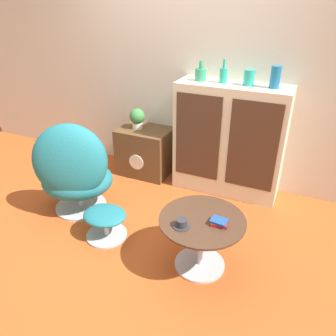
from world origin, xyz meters
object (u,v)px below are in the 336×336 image
at_px(sideboard, 229,140).
at_px(book_stack, 219,222).
at_px(coffee_table, 201,234).
at_px(teacup, 181,223).
at_px(egg_chair, 74,172).
at_px(potted_plant, 137,118).
at_px(vase_inner_right, 249,78).
at_px(vase_rightmost, 275,77).
at_px(vase_leftmost, 201,74).
at_px(tv_console, 145,151).
at_px(vase_inner_left, 223,75).
at_px(ottoman, 105,219).

xyz_separation_m(sideboard, book_stack, (0.28, -1.27, -0.11)).
relative_size(coffee_table, teacup, 5.03).
distance_m(sideboard, egg_chair, 1.64).
bearing_deg(coffee_table, potted_plant, 135.21).
xyz_separation_m(potted_plant, book_stack, (1.39, -1.25, -0.21)).
bearing_deg(vase_inner_right, sideboard, -178.38).
bearing_deg(book_stack, vase_rightmost, 85.60).
distance_m(sideboard, vase_inner_right, 0.69).
bearing_deg(vase_leftmost, vase_rightmost, 0.00).
xyz_separation_m(coffee_table, potted_plant, (-1.25, 1.24, 0.38)).
distance_m(sideboard, book_stack, 1.31).
bearing_deg(book_stack, tv_console, 136.00).
distance_m(vase_inner_right, vase_rightmost, 0.24).
distance_m(sideboard, vase_inner_left, 0.69).
bearing_deg(book_stack, coffee_table, 175.54).
xyz_separation_m(coffee_table, vase_leftmost, (-0.50, 1.27, 0.95)).
height_order(egg_chair, vase_inner_left, vase_inner_left).
xyz_separation_m(ottoman, teacup, (0.80, -0.14, 0.31)).
bearing_deg(potted_plant, ottoman, -74.91).
xyz_separation_m(vase_inner_right, teacup, (-0.11, -1.41, -0.78)).
height_order(vase_inner_left, vase_rightmost, vase_inner_left).
distance_m(coffee_table, vase_rightmost, 1.62).
distance_m(ottoman, teacup, 0.87).
height_order(vase_inner_left, teacup, vase_inner_left).
bearing_deg(potted_plant, vase_leftmost, 2.01).
xyz_separation_m(egg_chair, ottoman, (0.48, -0.22, -0.27)).
xyz_separation_m(vase_leftmost, teacup, (0.38, -1.41, -0.77)).
height_order(vase_leftmost, vase_rightmost, vase_rightmost).
relative_size(vase_inner_left, teacup, 1.71).
height_order(vase_leftmost, teacup, vase_leftmost).
height_order(vase_rightmost, teacup, vase_rightmost).
bearing_deg(vase_rightmost, coffee_table, -100.48).
bearing_deg(ottoman, vase_inner_right, 54.59).
distance_m(ottoman, book_stack, 1.09).
height_order(vase_inner_left, book_stack, vase_inner_left).
xyz_separation_m(egg_chair, vase_inner_left, (1.13, 1.05, 0.82)).
distance_m(tv_console, vase_inner_right, 1.52).
bearing_deg(sideboard, potted_plant, -178.83).
relative_size(coffee_table, vase_rightmost, 3.28).
height_order(sideboard, book_stack, sideboard).
xyz_separation_m(coffee_table, vase_rightmost, (0.23, 1.27, 0.99)).
relative_size(tv_console, book_stack, 4.56).
xyz_separation_m(vase_leftmost, vase_inner_right, (0.49, 0.00, 0.01)).
height_order(egg_chair, vase_leftmost, vase_leftmost).
bearing_deg(egg_chair, teacup, -15.77).
bearing_deg(egg_chair, vase_leftmost, 49.54).
distance_m(ottoman, potted_plant, 1.39).
relative_size(vase_inner_right, potted_plant, 0.63).
height_order(potted_plant, teacup, potted_plant).
relative_size(tv_console, vase_inner_right, 4.08).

